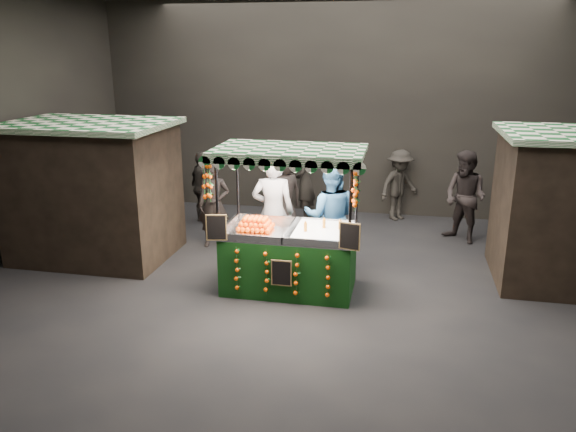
# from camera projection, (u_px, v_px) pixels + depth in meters

# --- Properties ---
(ground) EXTENTS (12.00, 12.00, 0.00)m
(ground) POSITION_uv_depth(u_px,v_px,m) (313.00, 295.00, 9.17)
(ground) COLOR black
(ground) RESTS_ON ground
(market_hall) EXTENTS (12.10, 10.10, 5.05)m
(market_hall) POSITION_uv_depth(u_px,v_px,m) (316.00, 85.00, 8.19)
(market_hall) COLOR black
(market_hall) RESTS_ON ground
(neighbour_stall_left) EXTENTS (3.00, 2.20, 2.60)m
(neighbour_stall_left) POSITION_uv_depth(u_px,v_px,m) (94.00, 190.00, 10.59)
(neighbour_stall_left) COLOR black
(neighbour_stall_left) RESTS_ON ground
(juice_stall) EXTENTS (2.47, 1.45, 2.39)m
(juice_stall) POSITION_uv_depth(u_px,v_px,m) (289.00, 248.00, 9.18)
(juice_stall) COLOR #0B330F
(juice_stall) RESTS_ON ground
(vendor_grey) EXTENTS (0.83, 0.61, 2.10)m
(vendor_grey) POSITION_uv_depth(u_px,v_px,m) (273.00, 212.00, 10.08)
(vendor_grey) COLOR gray
(vendor_grey) RESTS_ON ground
(vendor_blue) EXTENTS (1.02, 0.81, 2.00)m
(vendor_blue) POSITION_uv_depth(u_px,v_px,m) (330.00, 217.00, 9.99)
(vendor_blue) COLOR #2B5B8B
(vendor_blue) RESTS_ON ground
(shopper_0) EXTENTS (0.71, 0.53, 1.76)m
(shopper_0) POSITION_uv_depth(u_px,v_px,m) (214.00, 204.00, 11.22)
(shopper_0) COLOR black
(shopper_0) RESTS_ON ground
(shopper_1) EXTENTS (1.18, 1.16, 1.91)m
(shopper_1) POSITION_uv_depth(u_px,v_px,m) (465.00, 197.00, 11.46)
(shopper_1) COLOR #2A2322
(shopper_1) RESTS_ON ground
(shopper_2) EXTENTS (0.98, 0.97, 1.66)m
(shopper_2) POSITION_uv_depth(u_px,v_px,m) (202.00, 187.00, 12.77)
(shopper_2) COLOR #2B2723
(shopper_2) RESTS_ON ground
(shopper_3) EXTENTS (1.20, 1.19, 1.66)m
(shopper_3) POSITION_uv_depth(u_px,v_px,m) (399.00, 185.00, 12.99)
(shopper_3) COLOR #2A2622
(shopper_3) RESTS_ON ground
(shopper_4) EXTENTS (1.05, 1.04, 1.83)m
(shopper_4) POSITION_uv_depth(u_px,v_px,m) (283.00, 194.00, 11.84)
(shopper_4) COLOR #2B2423
(shopper_4) RESTS_ON ground
(shopper_6) EXTENTS (0.48, 0.70, 1.85)m
(shopper_6) POSITION_uv_depth(u_px,v_px,m) (305.00, 182.00, 12.86)
(shopper_6) COLOR black
(shopper_6) RESTS_ON ground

